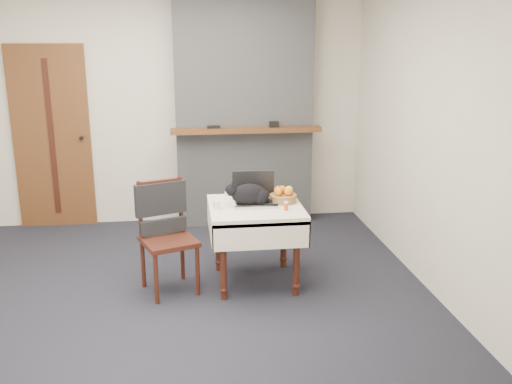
# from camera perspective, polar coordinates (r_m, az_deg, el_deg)

# --- Properties ---
(ground) EXTENTS (4.50, 4.50, 0.00)m
(ground) POSITION_cam_1_polar(r_m,az_deg,el_deg) (4.90, -9.41, -10.04)
(ground) COLOR black
(ground) RESTS_ON ground
(room_shell) EXTENTS (4.52, 4.01, 2.61)m
(room_shell) POSITION_cam_1_polar(r_m,az_deg,el_deg) (4.90, -10.17, 11.40)
(room_shell) COLOR beige
(room_shell) RESTS_ON ground
(door) EXTENTS (0.82, 0.10, 2.00)m
(door) POSITION_cam_1_polar(r_m,az_deg,el_deg) (6.64, -19.73, 5.13)
(door) COLOR brown
(door) RESTS_ON ground
(chimney) EXTENTS (1.62, 0.48, 2.60)m
(chimney) POSITION_cam_1_polar(r_m,az_deg,el_deg) (6.35, -1.22, 8.31)
(chimney) COLOR gray
(chimney) RESTS_ON ground
(side_table) EXTENTS (0.78, 0.78, 0.70)m
(side_table) POSITION_cam_1_polar(r_m,az_deg,el_deg) (4.84, -0.06, -2.63)
(side_table) COLOR #38170F
(side_table) RESTS_ON ground
(laptop) EXTENTS (0.37, 0.32, 0.27)m
(laptop) POSITION_cam_1_polar(r_m,az_deg,el_deg) (4.86, -0.19, -0.35)
(laptop) COLOR #B7B7BC
(laptop) RESTS_ON side_table
(cat) EXTENTS (0.44, 0.21, 0.22)m
(cat) POSITION_cam_1_polar(r_m,az_deg,el_deg) (4.78, -0.59, -0.30)
(cat) COLOR black
(cat) RESTS_ON side_table
(cream_jar) EXTENTS (0.06, 0.06, 0.07)m
(cream_jar) POSITION_cam_1_polar(r_m,az_deg,el_deg) (4.72, -3.95, -1.30)
(cream_jar) COLOR silver
(cream_jar) RESTS_ON side_table
(pill_bottle) EXTENTS (0.04, 0.04, 0.07)m
(pill_bottle) POSITION_cam_1_polar(r_m,az_deg,el_deg) (4.68, 3.02, -1.37)
(pill_bottle) COLOR #B53D16
(pill_bottle) RESTS_ON side_table
(fruit_basket) EXTENTS (0.23, 0.23, 0.13)m
(fruit_basket) POSITION_cam_1_polar(r_m,az_deg,el_deg) (4.91, 2.73, -0.38)
(fruit_basket) COLOR olive
(fruit_basket) RESTS_ON side_table
(desk_clutter) EXTENTS (0.14, 0.02, 0.01)m
(desk_clutter) POSITION_cam_1_polar(r_m,az_deg,el_deg) (4.89, 1.76, -1.00)
(desk_clutter) COLOR black
(desk_clutter) RESTS_ON side_table
(chair) EXTENTS (0.54, 0.53, 0.94)m
(chair) POSITION_cam_1_polar(r_m,az_deg,el_deg) (4.81, -9.16, -2.82)
(chair) COLOR #38170F
(chair) RESTS_ON ground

